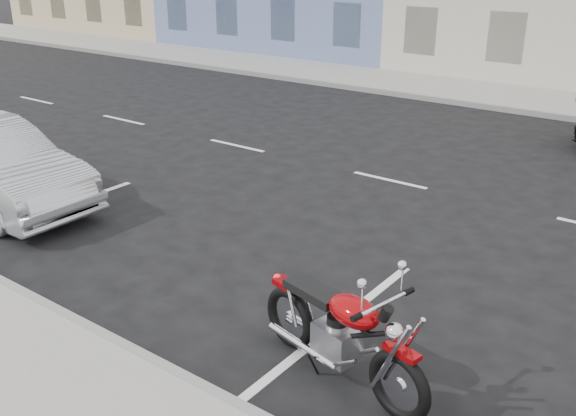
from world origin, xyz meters
name	(u,v)px	position (x,y,z in m)	size (l,w,h in m)	color
ground	(488,203)	(0.00, 0.00, 0.00)	(120.00, 120.00, 0.00)	black
sidewalk_far	(437,87)	(-5.00, 8.70, 0.07)	(80.00, 3.40, 0.15)	gray
curb_far	(413,96)	(-5.00, 7.00, 0.08)	(80.00, 0.12, 0.16)	gray
motorcycle	(403,373)	(1.41, -6.09, 0.54)	(2.31, 0.90, 1.18)	black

